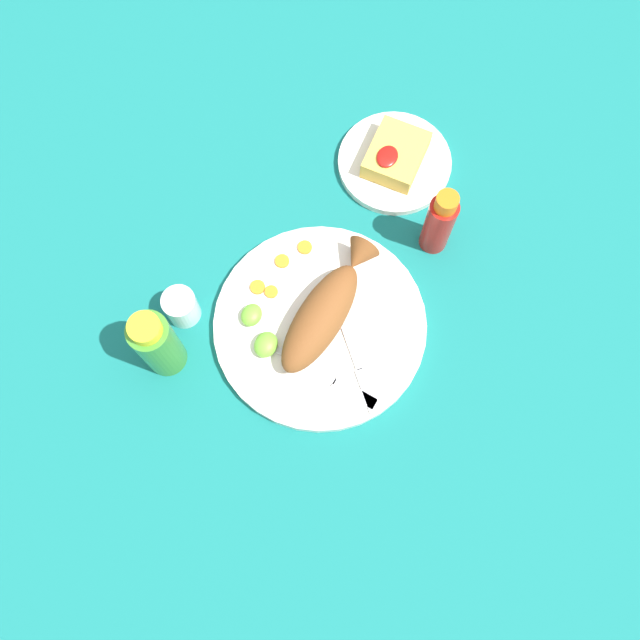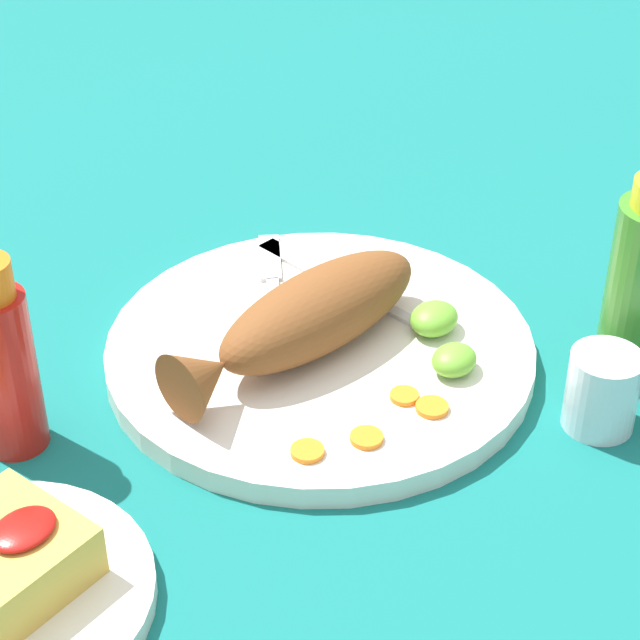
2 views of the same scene
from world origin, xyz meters
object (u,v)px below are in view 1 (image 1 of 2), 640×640
Objects in this scene: hot_sauce_bottle_red at (439,223)px; salt_cup at (182,308)px; fork_far at (328,379)px; hot_sauce_bottle_green at (157,344)px; side_plate_fries at (397,164)px; fried_fish at (325,310)px; fork_near at (358,363)px; main_plate at (320,326)px.

hot_sauce_bottle_red reaches higher than salt_cup.
fork_far is 1.15× the size of hot_sauce_bottle_green.
hot_sauce_bottle_green is 0.49m from side_plate_fries.
fried_fish is 0.30m from side_plate_fries.
fork_near is at bearing 110.71° from hot_sauce_bottle_green.
fried_fish is at bearing -165.12° from fork_near.
fork_near and fork_far have the same top height.
fried_fish is 0.25m from hot_sauce_bottle_green.
hot_sauce_bottle_red reaches higher than fried_fish.
fork_near is 0.25m from hot_sauce_bottle_red.
fork_near is 0.30m from hot_sauce_bottle_green.
hot_sauce_bottle_green is 0.09m from salt_cup.
fork_near is at bearing 95.80° from salt_cup.
fork_far is at bearing 31.77° from main_plate.
fork_far is at bearing 104.74° from hot_sauce_bottle_green.
hot_sauce_bottle_red is (-0.28, 0.06, 0.05)m from fork_far.
main_plate is 1.74× the size of side_plate_fries.
fork_near is 0.79× the size of fork_far.
fork_far is 0.39m from side_plate_fries.
fork_far is at bearing 87.46° from salt_cup.
fried_fish reaches higher than fork_far.
salt_cup reaches higher than main_plate.
main_plate is 0.04m from fried_fish.
hot_sauce_bottle_green reaches higher than side_plate_fries.
fried_fish is at bearing 172.89° from main_plate.
fried_fish reaches higher than salt_cup.
hot_sauce_bottle_green reaches higher than fried_fish.
salt_cup reaches higher than side_plate_fries.
fried_fish is 3.95× the size of salt_cup.
fork_near is 0.28m from salt_cup.
fork_far reaches higher than main_plate.
fork_far is at bearing -12.66° from hot_sauce_bottle_red.
main_plate is 0.24m from hot_sauce_bottle_red.
hot_sauce_bottle_red is 0.41m from salt_cup.
fried_fish is 1.59× the size of hot_sauce_bottle_red.
hot_sauce_bottle_green is (0.10, -0.27, 0.06)m from fork_near.
fork_far is 3.09× the size of salt_cup.
salt_cup is at bearing -126.09° from fork_near.
fried_fish is at bearing 127.71° from hot_sauce_bottle_green.
fork_near is 0.78× the size of side_plate_fries.
hot_sauce_bottle_green is at bearing -111.17° from fork_near.
fork_near is 0.99× the size of hot_sauce_bottle_red.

